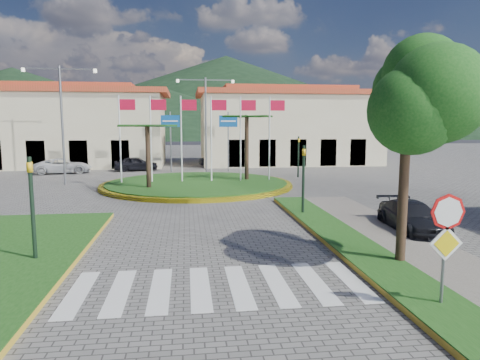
{
  "coord_description": "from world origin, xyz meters",
  "views": [
    {
      "loc": [
        -0.7,
        -6.48,
        4.13
      ],
      "look_at": [
        1.13,
        8.0,
        2.22
      ],
      "focal_mm": 32.0,
      "sensor_mm": 36.0,
      "label": 1
    }
  ],
  "objects": [
    {
      "name": "verge_right",
      "position": [
        4.8,
        2.0,
        0.09
      ],
      "size": [
        1.6,
        28.0,
        0.18
      ],
      "primitive_type": "cube",
      "color": "#1C4915",
      "rests_on": "ground"
    },
    {
      "name": "crosswalk",
      "position": [
        0.0,
        4.0,
        0.01
      ],
      "size": [
        8.0,
        3.0,
        0.01
      ],
      "primitive_type": "cube",
      "color": "silver",
      "rests_on": "ground"
    },
    {
      "name": "roundabout_island",
      "position": [
        0.0,
        22.0,
        0.17
      ],
      "size": [
        12.7,
        12.7,
        6.0
      ],
      "color": "yellow",
      "rests_on": "ground"
    },
    {
      "name": "stop_sign",
      "position": [
        4.9,
        1.96,
        1.79
      ],
      "size": [
        0.8,
        0.11,
        2.65
      ],
      "color": "slate",
      "rests_on": "ground"
    },
    {
      "name": "deciduous_tree",
      "position": [
        5.5,
        5.0,
        5.18
      ],
      "size": [
        3.6,
        3.6,
        6.8
      ],
      "color": "black",
      "rests_on": "ground"
    },
    {
      "name": "traffic_light_left",
      "position": [
        -5.2,
        6.5,
        1.94
      ],
      "size": [
        0.15,
        0.18,
        3.2
      ],
      "color": "black",
      "rests_on": "ground"
    },
    {
      "name": "traffic_light_right",
      "position": [
        4.5,
        12.0,
        1.94
      ],
      "size": [
        0.15,
        0.18,
        3.2
      ],
      "color": "black",
      "rests_on": "ground"
    },
    {
      "name": "traffic_light_far",
      "position": [
        8.0,
        26.0,
        1.94
      ],
      "size": [
        0.18,
        0.15,
        3.2
      ],
      "color": "black",
      "rests_on": "ground"
    },
    {
      "name": "direction_sign_west",
      "position": [
        -2.0,
        30.97,
        3.53
      ],
      "size": [
        1.6,
        0.14,
        5.2
      ],
      "color": "slate",
      "rests_on": "ground"
    },
    {
      "name": "direction_sign_east",
      "position": [
        3.0,
        30.97,
        3.53
      ],
      "size": [
        1.6,
        0.14,
        5.2
      ],
      "color": "slate",
      "rests_on": "ground"
    },
    {
      "name": "street_lamp_centre",
      "position": [
        1.0,
        30.0,
        4.5
      ],
      "size": [
        4.8,
        0.16,
        8.0
      ],
      "color": "slate",
      "rests_on": "ground"
    },
    {
      "name": "street_lamp_west",
      "position": [
        -9.0,
        24.0,
        4.5
      ],
      "size": [
        4.8,
        0.16,
        8.0
      ],
      "color": "slate",
      "rests_on": "ground"
    },
    {
      "name": "building_left",
      "position": [
        -14.0,
        38.0,
        3.9
      ],
      "size": [
        23.32,
        9.54,
        8.05
      ],
      "color": "beige",
      "rests_on": "ground"
    },
    {
      "name": "building_right",
      "position": [
        10.0,
        38.0,
        3.9
      ],
      "size": [
        19.08,
        9.54,
        8.05
      ],
      "color": "beige",
      "rests_on": "ground"
    },
    {
      "name": "hill_far_west",
      "position": [
        -55.0,
        140.0,
        11.0
      ],
      "size": [
        140.0,
        140.0,
        22.0
      ],
      "primitive_type": "cone",
      "color": "black",
      "rests_on": "ground"
    },
    {
      "name": "hill_far_mid",
      "position": [
        15.0,
        160.0,
        15.0
      ],
      "size": [
        180.0,
        180.0,
        30.0
      ],
      "primitive_type": "cone",
      "color": "black",
      "rests_on": "ground"
    },
    {
      "name": "hill_far_east",
      "position": [
        70.0,
        135.0,
        9.0
      ],
      "size": [
        120.0,
        120.0,
        18.0
      ],
      "primitive_type": "cone",
      "color": "black",
      "rests_on": "ground"
    },
    {
      "name": "hill_near_back",
      "position": [
        -10.0,
        130.0,
        8.0
      ],
      "size": [
        110.0,
        110.0,
        16.0
      ],
      "primitive_type": "cone",
      "color": "black",
      "rests_on": "ground"
    },
    {
      "name": "white_van",
      "position": [
        -11.05,
        31.09,
        0.63
      ],
      "size": [
        4.87,
        2.92,
        1.27
      ],
      "primitive_type": "imported",
      "rotation": [
        0.0,
        0.0,
        1.76
      ],
      "color": "silver",
      "rests_on": "ground"
    },
    {
      "name": "car_dark_a",
      "position": [
        -5.15,
        32.29,
        0.65
      ],
      "size": [
        3.98,
        2.04,
        1.3
      ],
      "primitive_type": "imported",
      "rotation": [
        0.0,
        0.0,
        1.71
      ],
      "color": "black",
      "rests_on": "ground"
    },
    {
      "name": "car_dark_b",
      "position": [
        2.21,
        35.66,
        0.53
      ],
      "size": [
        3.39,
        1.78,
        1.06
      ],
      "primitive_type": "imported",
      "rotation": [
        0.0,
        0.0,
        1.78
      ],
      "color": "black",
      "rests_on": "ground"
    },
    {
      "name": "car_side_right",
      "position": [
        7.9,
        8.67,
        0.58
      ],
      "size": [
        1.93,
        4.13,
        1.16
      ],
      "primitive_type": "imported",
      "rotation": [
        0.0,
        0.0,
        -0.08
      ],
      "color": "black",
      "rests_on": "ground"
    }
  ]
}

